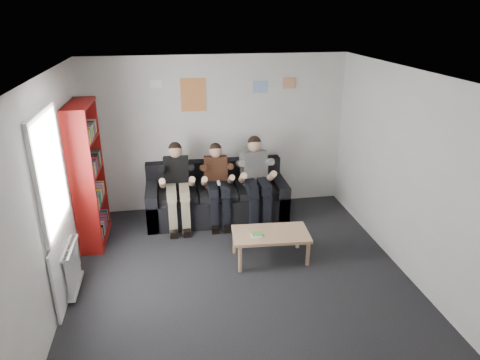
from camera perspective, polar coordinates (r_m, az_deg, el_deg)
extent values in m
plane|color=black|center=(5.86, 0.33, -13.55)|extent=(5.00, 5.00, 0.00)
plane|color=silver|center=(4.82, 0.40, 13.59)|extent=(5.00, 5.00, 0.00)
plane|color=silver|center=(7.52, -2.98, 6.13)|extent=(4.50, 0.00, 4.50)
plane|color=silver|center=(3.12, 8.90, -19.56)|extent=(4.50, 0.00, 4.50)
plane|color=silver|center=(5.31, -24.32, -2.83)|extent=(0.00, 5.00, 5.00)
plane|color=silver|center=(5.98, 22.12, 0.21)|extent=(0.00, 5.00, 5.00)
cube|color=black|center=(7.45, -3.11, -3.29)|extent=(2.37, 0.97, 0.45)
cube|color=black|center=(7.61, -3.52, 1.02)|extent=(2.37, 0.22, 0.46)
cube|color=black|center=(7.38, -11.55, -3.16)|extent=(0.19, 0.97, 0.65)
cube|color=black|center=(7.59, 5.05, -2.03)|extent=(0.19, 0.97, 0.65)
cube|color=black|center=(7.25, -3.08, -1.58)|extent=(1.98, 0.67, 0.11)
cube|color=maroon|center=(6.76, -19.58, 0.60)|extent=(0.33, 0.98, 2.17)
cube|color=tan|center=(6.15, 4.12, -7.21)|extent=(1.08, 0.59, 0.04)
cylinder|color=tan|center=(5.97, 0.00, -10.55)|extent=(0.05, 0.05, 0.39)
cylinder|color=tan|center=(6.18, 9.05, -9.60)|extent=(0.05, 0.05, 0.39)
cylinder|color=tan|center=(6.37, -0.74, -8.23)|extent=(0.05, 0.05, 0.39)
cylinder|color=tan|center=(6.58, 7.72, -7.44)|extent=(0.05, 0.05, 0.39)
cube|color=white|center=(6.04, 2.24, -7.41)|extent=(0.16, 0.12, 0.01)
cube|color=#59A73B|center=(6.06, 2.35, -7.17)|extent=(0.16, 0.12, 0.01)
cube|color=black|center=(7.22, -8.47, 0.93)|extent=(0.41, 0.30, 0.58)
sphere|color=#D8A483|center=(7.05, -8.64, 3.86)|extent=(0.23, 0.23, 0.23)
sphere|color=black|center=(7.05, -8.66, 4.18)|extent=(0.22, 0.22, 0.22)
cube|color=gray|center=(7.01, -8.29, -1.53)|extent=(0.37, 0.47, 0.15)
cube|color=gray|center=(6.95, -8.07, -4.93)|extent=(0.35, 0.14, 0.56)
cube|color=black|center=(7.01, -7.95, -6.82)|extent=(0.35, 0.27, 0.10)
cube|color=#4F2B1A|center=(7.26, -3.25, 1.12)|extent=(0.39, 0.28, 0.55)
sphere|color=#D8A483|center=(7.09, -3.28, 3.87)|extent=(0.21, 0.21, 0.21)
sphere|color=black|center=(7.10, -3.30, 4.17)|extent=(0.20, 0.20, 0.20)
cube|color=black|center=(7.06, -2.94, -1.18)|extent=(0.35, 0.45, 0.15)
cube|color=black|center=(7.02, -2.67, -4.47)|extent=(0.33, 0.14, 0.56)
cube|color=black|center=(7.07, -2.58, -6.36)|extent=(0.33, 0.25, 0.10)
cube|color=white|center=(6.92, -2.87, -0.38)|extent=(0.04, 0.14, 0.04)
cube|color=silver|center=(7.35, 1.85, 1.67)|extent=(0.43, 0.32, 0.61)
sphere|color=#D8A483|center=(7.18, 1.96, 4.70)|extent=(0.24, 0.24, 0.24)
sphere|color=black|center=(7.18, 1.94, 5.03)|extent=(0.23, 0.23, 0.23)
cube|color=black|center=(7.14, 2.34, -0.84)|extent=(0.39, 0.50, 0.16)
cube|color=black|center=(7.08, 2.70, -4.23)|extent=(0.37, 0.15, 0.56)
cube|color=black|center=(7.12, 2.77, -6.08)|extent=(0.37, 0.28, 0.11)
cylinder|color=silver|center=(5.68, -21.92, -12.32)|extent=(0.06, 0.06, 0.60)
cylinder|color=silver|center=(5.75, -21.77, -11.88)|extent=(0.06, 0.06, 0.60)
cylinder|color=silver|center=(5.81, -21.62, -11.44)|extent=(0.06, 0.06, 0.60)
cylinder|color=silver|center=(5.88, -21.48, -11.02)|extent=(0.06, 0.06, 0.60)
cylinder|color=silver|center=(5.95, -21.34, -10.61)|extent=(0.06, 0.06, 0.60)
cylinder|color=silver|center=(6.01, -21.20, -10.20)|extent=(0.06, 0.06, 0.60)
cylinder|color=silver|center=(6.08, -21.07, -9.81)|extent=(0.06, 0.06, 0.60)
cylinder|color=silver|center=(6.15, -20.94, -9.42)|extent=(0.06, 0.06, 0.60)
cube|color=silver|center=(6.06, -21.04, -13.05)|extent=(0.10, 0.64, 0.04)
cube|color=silver|center=(5.77, -21.79, -8.46)|extent=(0.10, 0.64, 0.04)
cube|color=white|center=(5.38, -24.14, 0.97)|extent=(0.02, 1.00, 1.30)
cube|color=white|center=(5.19, -25.19, 7.99)|extent=(0.05, 1.12, 0.06)
cube|color=white|center=(5.63, -22.97, -5.49)|extent=(0.05, 1.12, 0.06)
cube|color=white|center=(5.88, -22.22, -10.00)|extent=(0.03, 1.30, 0.90)
cube|color=gold|center=(7.32, -6.25, 11.21)|extent=(0.42, 0.01, 0.55)
cube|color=#438DE6|center=(7.46, 2.77, 12.30)|extent=(0.25, 0.01, 0.20)
cube|color=#BE3B85|center=(7.57, 6.57, 12.71)|extent=(0.22, 0.01, 0.18)
cube|color=white|center=(7.27, -11.15, 12.47)|extent=(0.20, 0.01, 0.14)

